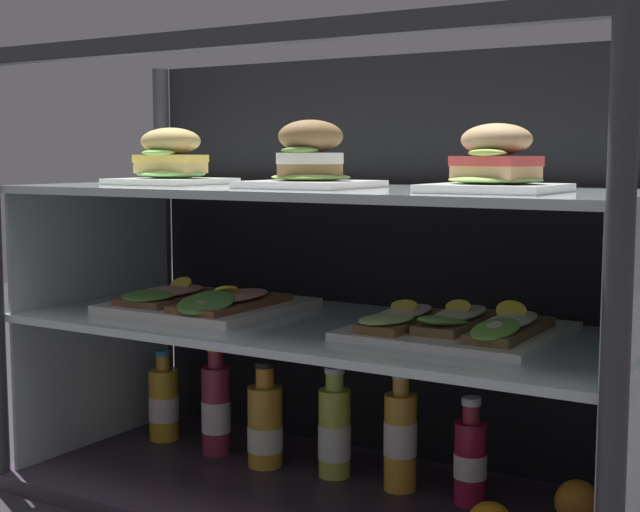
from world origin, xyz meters
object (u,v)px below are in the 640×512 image
object	(u,v)px
plated_roll_sandwich_far_left	(495,167)
orange_fruit_near_left_post	(578,503)
open_sandwich_tray_near_right_corner	(203,302)
juice_bottle_back_right	(265,426)
juice_bottle_front_middle	(334,432)
juice_bottle_front_second	(470,460)
plated_roll_sandwich_left_of_center	(171,163)
juice_bottle_back_center	(164,403)
plated_roll_sandwich_near_right_corner	(310,164)
open_sandwich_tray_right_of_center	(457,326)
juice_bottle_front_left_end	(400,438)
juice_bottle_front_fourth	(216,409)

from	to	relation	value
plated_roll_sandwich_far_left	orange_fruit_near_left_post	size ratio (longest dim) A/B	2.54
open_sandwich_tray_near_right_corner	juice_bottle_back_right	distance (m)	0.28
juice_bottle_front_middle	juice_bottle_front_second	bearing A→B (deg)	0.84
plated_roll_sandwich_left_of_center	juice_bottle_back_center	size ratio (longest dim) A/B	0.99
plated_roll_sandwich_near_right_corner	open_sandwich_tray_right_of_center	xyz separation A→B (m)	(0.26, 0.06, -0.28)
plated_roll_sandwich_near_right_corner	open_sandwich_tray_near_right_corner	bearing A→B (deg)	172.97
juice_bottle_back_center	juice_bottle_front_second	world-z (taller)	juice_bottle_back_center
plated_roll_sandwich_near_right_corner	juice_bottle_front_middle	size ratio (longest dim) A/B	0.94
plated_roll_sandwich_near_right_corner	plated_roll_sandwich_far_left	bearing A→B (deg)	-3.35
plated_roll_sandwich_left_of_center	plated_roll_sandwich_near_right_corner	bearing A→B (deg)	-5.05
open_sandwich_tray_right_of_center	juice_bottle_front_left_end	world-z (taller)	open_sandwich_tray_right_of_center
open_sandwich_tray_near_right_corner	orange_fruit_near_left_post	xyz separation A→B (m)	(0.73, 0.10, -0.30)
juice_bottle_back_center	orange_fruit_near_left_post	distance (m)	0.92
plated_roll_sandwich_near_right_corner	plated_roll_sandwich_far_left	size ratio (longest dim) A/B	1.04
juice_bottle_front_second	juice_bottle_front_fourth	bearing A→B (deg)	-178.31
plated_roll_sandwich_far_left	open_sandwich_tray_right_of_center	distance (m)	0.30
plated_roll_sandwich_left_of_center	open_sandwich_tray_right_of_center	size ratio (longest dim) A/B	0.59
plated_roll_sandwich_left_of_center	plated_roll_sandwich_near_right_corner	world-z (taller)	plated_roll_sandwich_near_right_corner
juice_bottle_back_center	juice_bottle_front_second	distance (m)	0.73
open_sandwich_tray_near_right_corner	juice_bottle_front_fourth	world-z (taller)	open_sandwich_tray_near_right_corner
open_sandwich_tray_near_right_corner	juice_bottle_back_right	size ratio (longest dim) A/B	1.58
plated_roll_sandwich_near_right_corner	juice_bottle_back_right	world-z (taller)	plated_roll_sandwich_near_right_corner
juice_bottle_front_fourth	orange_fruit_near_left_post	size ratio (longest dim) A/B	3.00
juice_bottle_back_right	plated_roll_sandwich_left_of_center	bearing A→B (deg)	-159.58
open_sandwich_tray_near_right_corner	orange_fruit_near_left_post	distance (m)	0.79
juice_bottle_back_center	juice_bottle_back_right	xyz separation A→B (m)	(0.29, -0.03, 0.00)
plated_roll_sandwich_near_right_corner	juice_bottle_front_fourth	world-z (taller)	plated_roll_sandwich_near_right_corner
plated_roll_sandwich_near_right_corner	open_sandwich_tray_near_right_corner	size ratio (longest dim) A/B	0.61
open_sandwich_tray_near_right_corner	juice_bottle_front_second	xyz separation A→B (m)	(0.54, 0.09, -0.26)
juice_bottle_back_center	open_sandwich_tray_near_right_corner	bearing A→B (deg)	-25.78
plated_roll_sandwich_left_of_center	juice_bottle_front_left_end	world-z (taller)	plated_roll_sandwich_left_of_center
juice_bottle_back_center	juice_bottle_front_left_end	size ratio (longest dim) A/B	0.89
open_sandwich_tray_near_right_corner	juice_bottle_front_second	bearing A→B (deg)	9.64
juice_bottle_back_right	orange_fruit_near_left_post	world-z (taller)	juice_bottle_back_right
plated_roll_sandwich_far_left	juice_bottle_back_right	xyz separation A→B (m)	(-0.52, 0.12, -0.53)
plated_roll_sandwich_near_right_corner	juice_bottle_front_fourth	xyz separation A→B (m)	(-0.30, 0.11, -0.52)
open_sandwich_tray_near_right_corner	juice_bottle_back_right	xyz separation A→B (m)	(0.10, 0.06, -0.25)
juice_bottle_front_fourth	juice_bottle_back_right	world-z (taller)	juice_bottle_front_fourth
plated_roll_sandwich_far_left	juice_bottle_back_right	world-z (taller)	plated_roll_sandwich_far_left
open_sandwich_tray_right_of_center	juice_bottle_back_right	size ratio (longest dim) A/B	1.58
plated_roll_sandwich_far_left	juice_bottle_front_fourth	size ratio (longest dim) A/B	0.85
open_sandwich_tray_near_right_corner	juice_bottle_front_middle	bearing A→B (deg)	18.94
plated_roll_sandwich_far_left	open_sandwich_tray_right_of_center	xyz separation A→B (m)	(-0.09, 0.08, -0.27)
juice_bottle_back_center	juice_bottle_front_fourth	xyz separation A→B (m)	(0.16, -0.02, 0.01)
plated_roll_sandwich_left_of_center	juice_bottle_front_left_end	size ratio (longest dim) A/B	0.88
open_sandwich_tray_right_of_center	juice_bottle_front_second	world-z (taller)	open_sandwich_tray_right_of_center
plated_roll_sandwich_far_left	juice_bottle_front_middle	bearing A→B (deg)	159.31
juice_bottle_front_fourth	orange_fruit_near_left_post	bearing A→B (deg)	1.70
open_sandwich_tray_right_of_center	juice_bottle_front_fourth	bearing A→B (deg)	175.10
open_sandwich_tray_near_right_corner	open_sandwich_tray_right_of_center	bearing A→B (deg)	2.81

